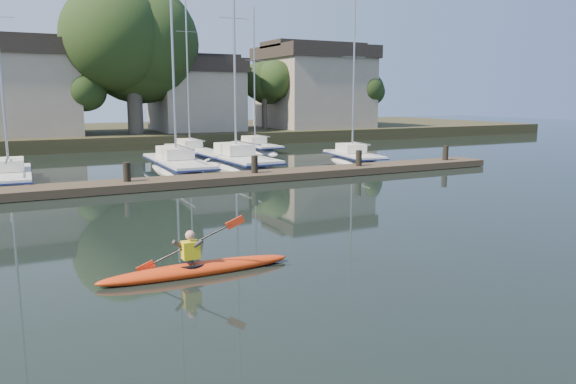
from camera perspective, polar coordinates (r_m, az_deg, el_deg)
name	(u,v)px	position (r m, az deg, el deg)	size (l,w,h in m)	color
ground	(379,267)	(13.60, 9.18, -7.52)	(160.00, 160.00, 0.00)	black
kayak	(196,267)	(13.04, -9.29, -7.49)	(4.53, 0.96, 1.45)	#DC4110
dock	(194,181)	(25.90, -9.48, 1.15)	(34.00, 2.00, 1.80)	#493E2A
sailboat_1	(10,187)	(29.01, -26.39, 0.41)	(2.27, 7.99, 12.94)	silver
sailboat_2	(178,175)	(30.91, -11.12, 1.72)	(2.51, 9.56, 15.72)	silver
sailboat_3	(238,171)	(32.06, -5.10, 2.12)	(2.48, 8.90, 14.28)	silver
sailboat_4	(353,165)	(34.61, 6.64, 2.71)	(2.92, 6.71, 11.02)	silver
sailboat_6	(191,158)	(39.08, -9.81, 3.45)	(1.92, 8.89, 14.11)	silver
sailboat_7	(256,153)	(41.68, -3.25, 3.95)	(1.93, 7.10, 11.42)	silver
shore	(117,105)	(51.57, -16.97, 8.44)	(90.00, 25.25, 12.75)	#282D16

